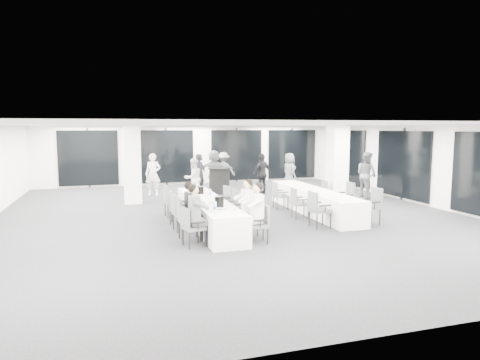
# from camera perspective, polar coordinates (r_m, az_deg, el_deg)

# --- Properties ---
(room) EXTENTS (14.04, 16.04, 2.84)m
(room) POSITION_cam_1_polar(r_m,az_deg,el_deg) (14.39, 1.03, 1.70)
(room) COLOR black
(room) RESTS_ON ground
(column_left) EXTENTS (0.60, 0.60, 2.80)m
(column_left) POSITION_cam_1_polar(r_m,az_deg,el_deg) (15.80, -14.19, 2.01)
(column_left) COLOR white
(column_left) RESTS_ON floor
(column_right) EXTENTS (0.60, 0.60, 2.80)m
(column_right) POSITION_cam_1_polar(r_m,az_deg,el_deg) (15.63, 12.82, 1.99)
(column_right) COLOR white
(column_right) RESTS_ON floor
(banquet_table_main) EXTENTS (0.90, 5.00, 0.75)m
(banquet_table_main) POSITION_cam_1_polar(r_m,az_deg,el_deg) (11.85, -4.26, -4.41)
(banquet_table_main) COLOR white
(banquet_table_main) RESTS_ON floor
(banquet_table_side) EXTENTS (0.90, 5.00, 0.75)m
(banquet_table_side) POSITION_cam_1_polar(r_m,az_deg,el_deg) (13.89, 9.78, -2.80)
(banquet_table_side) COLOR white
(banquet_table_side) RESTS_ON floor
(cocktail_table) EXTENTS (0.87, 0.87, 1.21)m
(cocktail_table) POSITION_cam_1_polar(r_m,az_deg,el_deg) (16.20, -2.76, -0.47)
(cocktail_table) COLOR black
(cocktail_table) RESTS_ON floor
(chair_main_left_near) EXTENTS (0.56, 0.58, 0.92)m
(chair_main_left_near) POSITION_cam_1_polar(r_m,az_deg,el_deg) (9.86, -6.61, -5.89)
(chair_main_left_near) COLOR #494B50
(chair_main_left_near) RESTS_ON floor
(chair_main_left_second) EXTENTS (0.53, 0.59, 1.03)m
(chair_main_left_second) POSITION_cam_1_polar(r_m,az_deg,el_deg) (10.40, -7.24, -4.85)
(chair_main_left_second) COLOR #494B50
(chair_main_left_second) RESTS_ON floor
(chair_main_left_mid) EXTENTS (0.55, 0.59, 0.98)m
(chair_main_left_mid) POSITION_cam_1_polar(r_m,az_deg,el_deg) (11.39, -8.06, -4.00)
(chair_main_left_mid) COLOR #494B50
(chair_main_left_mid) RESTS_ON floor
(chair_main_left_fourth) EXTENTS (0.56, 0.59, 0.92)m
(chair_main_left_fourth) POSITION_cam_1_polar(r_m,az_deg,el_deg) (12.29, -8.69, -3.35)
(chair_main_left_fourth) COLOR #494B50
(chair_main_left_fourth) RESTS_ON floor
(chair_main_left_far) EXTENTS (0.52, 0.57, 0.96)m
(chair_main_left_far) POSITION_cam_1_polar(r_m,az_deg,el_deg) (13.23, -9.30, -2.54)
(chair_main_left_far) COLOR #494B50
(chair_main_left_far) RESTS_ON floor
(chair_main_right_near) EXTENTS (0.49, 0.53, 0.90)m
(chair_main_right_near) POSITION_cam_1_polar(r_m,az_deg,el_deg) (10.15, 2.81, -5.54)
(chair_main_right_near) COLOR #494B50
(chair_main_right_near) RESTS_ON floor
(chair_main_right_second) EXTENTS (0.46, 0.51, 0.86)m
(chair_main_right_second) POSITION_cam_1_polar(r_m,az_deg,el_deg) (10.86, 1.45, -4.82)
(chair_main_right_second) COLOR #494B50
(chair_main_right_second) RESTS_ON floor
(chair_main_right_mid) EXTENTS (0.52, 0.56, 0.91)m
(chair_main_right_mid) POSITION_cam_1_polar(r_m,az_deg,el_deg) (11.64, 0.18, -3.88)
(chair_main_right_mid) COLOR #494B50
(chair_main_right_mid) RESTS_ON floor
(chair_main_right_fourth) EXTENTS (0.47, 0.52, 0.90)m
(chair_main_right_fourth) POSITION_cam_1_polar(r_m,az_deg,el_deg) (12.67, -1.27, -3.00)
(chair_main_right_fourth) COLOR #494B50
(chair_main_right_fourth) RESTS_ON floor
(chair_main_right_far) EXTENTS (0.55, 0.57, 0.89)m
(chair_main_right_far) POSITION_cam_1_polar(r_m,az_deg,el_deg) (13.43, -2.20, -2.46)
(chair_main_right_far) COLOR #494B50
(chair_main_right_far) RESTS_ON floor
(chair_side_left_near) EXTENTS (0.52, 0.58, 0.99)m
(chair_side_left_near) POSITION_cam_1_polar(r_m,az_deg,el_deg) (11.82, 10.27, -3.59)
(chair_side_left_near) COLOR #494B50
(chair_side_left_near) RESTS_ON floor
(chair_side_left_mid) EXTENTS (0.50, 0.55, 0.92)m
(chair_side_left_mid) POSITION_cam_1_polar(r_m,az_deg,el_deg) (12.97, 7.71, -2.80)
(chair_side_left_mid) COLOR #494B50
(chair_side_left_mid) RESTS_ON floor
(chair_side_left_far) EXTENTS (0.48, 0.53, 0.91)m
(chair_side_left_far) POSITION_cam_1_polar(r_m,az_deg,el_deg) (14.39, 5.14, -1.81)
(chair_side_left_far) COLOR #494B50
(chair_side_left_far) RESTS_ON floor
(chair_side_right_near) EXTENTS (0.53, 0.59, 1.03)m
(chair_side_right_near) POSITION_cam_1_polar(r_m,az_deg,el_deg) (12.62, 17.17, -3.01)
(chair_side_right_near) COLOR #494B50
(chair_side_right_near) RESTS_ON floor
(chair_side_right_mid) EXTENTS (0.55, 0.60, 1.02)m
(chair_side_right_mid) POSITION_cam_1_polar(r_m,az_deg,el_deg) (13.78, 13.95, -2.12)
(chair_side_right_mid) COLOR #494B50
(chair_side_right_mid) RESTS_ON floor
(chair_side_right_far) EXTENTS (0.47, 0.52, 0.89)m
(chair_side_right_far) POSITION_cam_1_polar(r_m,az_deg,el_deg) (15.20, 10.76, -1.49)
(chair_side_right_far) COLOR #494B50
(chair_side_right_far) RESTS_ON floor
(seated_guest_a) EXTENTS (0.50, 0.38, 1.44)m
(seated_guest_a) POSITION_cam_1_polar(r_m,az_deg,el_deg) (9.84, -5.73, -4.17)
(seated_guest_a) COLOR #595B60
(seated_guest_a) RESTS_ON floor
(seated_guest_b) EXTENTS (0.50, 0.38, 1.44)m
(seated_guest_b) POSITION_cam_1_polar(r_m,az_deg,el_deg) (10.39, -6.32, -3.59)
(seated_guest_b) COLOR black
(seated_guest_b) RESTS_ON floor
(seated_guest_c) EXTENTS (0.50, 0.38, 1.44)m
(seated_guest_c) POSITION_cam_1_polar(r_m,az_deg,el_deg) (10.05, 1.94, -3.92)
(seated_guest_c) COLOR silver
(seated_guest_c) RESTS_ON floor
(seated_guest_d) EXTENTS (0.50, 0.38, 1.44)m
(seated_guest_d) POSITION_cam_1_polar(r_m,az_deg,el_deg) (10.74, 0.67, -3.20)
(seated_guest_d) COLOR silver
(seated_guest_d) RESTS_ON floor
(standing_guest_a) EXTENTS (0.85, 0.87, 1.86)m
(standing_guest_a) POSITION_cam_1_polar(r_m,az_deg,el_deg) (17.77, -5.33, 1.19)
(standing_guest_a) COLOR black
(standing_guest_a) RESTS_ON floor
(standing_guest_b) EXTENTS (0.97, 0.77, 1.75)m
(standing_guest_b) POSITION_cam_1_polar(r_m,az_deg,el_deg) (16.65, -6.26, 0.60)
(standing_guest_b) COLOR silver
(standing_guest_b) RESTS_ON floor
(standing_guest_c) EXTENTS (1.29, 0.94, 1.80)m
(standing_guest_c) POSITION_cam_1_polar(r_m,az_deg,el_deg) (19.74, -2.21, 1.71)
(standing_guest_c) COLOR #595B60
(standing_guest_c) RESTS_ON floor
(standing_guest_d) EXTENTS (1.28, 1.05, 1.90)m
(standing_guest_d) POSITION_cam_1_polar(r_m,az_deg,el_deg) (17.60, 2.95, 1.23)
(standing_guest_d) COLOR black
(standing_guest_d) RESTS_ON floor
(standing_guest_e) EXTENTS (0.68, 0.96, 1.84)m
(standing_guest_e) POSITION_cam_1_polar(r_m,az_deg,el_deg) (18.65, 6.60, 1.42)
(standing_guest_e) COLOR #595B60
(standing_guest_e) RESTS_ON floor
(standing_guest_f) EXTENTS (1.94, 1.38, 1.98)m
(standing_guest_f) POSITION_cam_1_polar(r_m,az_deg,el_deg) (18.80, -3.46, 1.72)
(standing_guest_f) COLOR #595B60
(standing_guest_f) RESTS_ON floor
(standing_guest_g) EXTENTS (0.85, 0.77, 1.91)m
(standing_guest_g) POSITION_cam_1_polar(r_m,az_deg,el_deg) (17.56, -11.53, 1.11)
(standing_guest_g) COLOR silver
(standing_guest_g) RESTS_ON floor
(standing_guest_h) EXTENTS (0.78, 1.07, 2.02)m
(standing_guest_h) POSITION_cam_1_polar(r_m,az_deg,el_deg) (17.49, 16.54, 1.11)
(standing_guest_h) COLOR #595B60
(standing_guest_h) RESTS_ON floor
(ice_bucket_near) EXTENTS (0.23, 0.23, 0.26)m
(ice_bucket_near) POSITION_cam_1_polar(r_m,az_deg,el_deg) (10.70, -2.78, -2.88)
(ice_bucket_near) COLOR black
(ice_bucket_near) RESTS_ON banquet_table_main
(ice_bucket_far) EXTENTS (0.19, 0.19, 0.22)m
(ice_bucket_far) POSITION_cam_1_polar(r_m,az_deg,el_deg) (12.82, -5.28, -1.35)
(ice_bucket_far) COLOR black
(ice_bucket_far) RESTS_ON banquet_table_main
(water_bottle_a) EXTENTS (0.08, 0.08, 0.24)m
(water_bottle_a) POSITION_cam_1_polar(r_m,az_deg,el_deg) (10.05, -3.36, -3.60)
(water_bottle_a) COLOR silver
(water_bottle_a) RESTS_ON banquet_table_main
(water_bottle_b) EXTENTS (0.07, 0.07, 0.21)m
(water_bottle_b) POSITION_cam_1_polar(r_m,az_deg,el_deg) (12.30, -4.02, -1.71)
(water_bottle_b) COLOR silver
(water_bottle_b) RESTS_ON banquet_table_main
(water_bottle_c) EXTENTS (0.07, 0.07, 0.23)m
(water_bottle_c) POSITION_cam_1_polar(r_m,az_deg,el_deg) (13.71, -5.70, -0.80)
(water_bottle_c) COLOR silver
(water_bottle_c) RESTS_ON banquet_table_main
(plate_a) EXTENTS (0.19, 0.19, 0.03)m
(plate_a) POSITION_cam_1_polar(r_m,az_deg,el_deg) (10.29, -2.86, -3.96)
(plate_a) COLOR white
(plate_a) RESTS_ON banquet_table_main
(plate_b) EXTENTS (0.18, 0.18, 0.03)m
(plate_b) POSITION_cam_1_polar(r_m,az_deg,el_deg) (10.30, -2.05, -3.94)
(plate_b) COLOR white
(plate_b) RESTS_ON banquet_table_main
(plate_c) EXTENTS (0.21, 0.21, 0.03)m
(plate_c) POSITION_cam_1_polar(r_m,az_deg,el_deg) (11.23, -3.87, -3.03)
(plate_c) COLOR white
(plate_c) RESTS_ON banquet_table_main
(wine_glass) EXTENTS (0.07, 0.07, 0.18)m
(wine_glass) POSITION_cam_1_polar(r_m,az_deg,el_deg) (9.63, -0.69, -3.97)
(wine_glass) COLOR silver
(wine_glass) RESTS_ON banquet_table_main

